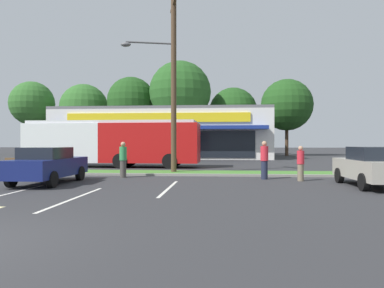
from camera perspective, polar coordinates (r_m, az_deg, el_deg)
The scene contains 21 objects.
grass_median at distance 20.18m, azimuth -9.04°, elevation -4.51°, with size 56.00×2.20×0.12m, color #427A2D.
curb_lip at distance 19.00m, azimuth -9.91°, elevation -4.81°, with size 56.00×0.24×0.12m, color gray.
parking_stripe_1 at distance 13.57m, azimuth -27.42°, elevation -7.09°, with size 0.12×4.80×0.01m, color silver.
parking_stripe_2 at distance 11.76m, azimuth -18.21°, elevation -8.21°, with size 0.12×4.80×0.01m, color silver.
parking_stripe_3 at distance 13.63m, azimuth -3.72°, elevation -7.03°, with size 0.12×4.80×0.01m, color silver.
storefront_building at distance 42.31m, azimuth -4.10°, elevation 1.60°, with size 23.30×13.88×5.48m.
tree_far_left at distance 58.31m, azimuth -24.13°, elevation 5.91°, with size 6.46×6.46×10.77m.
tree_left at distance 54.97m, azimuth -16.83°, elevation 5.50°, with size 7.01×7.01×10.30m.
tree_mid_left at distance 51.36m, azimuth -9.66°, elevation 6.76°, with size 6.74×6.74×10.95m.
tree_mid at distance 48.47m, azimuth -1.90°, elevation 8.27°, with size 8.28×8.28×12.66m.
tree_mid_right at distance 51.87m, azimuth 6.57°, elevation 5.11°, with size 6.95×6.95×9.63m.
tree_right at distance 48.82m, azimuth 14.87°, elevation 6.03°, with size 6.75×6.75×10.06m.
utility_pole at distance 20.04m, azimuth -3.35°, elevation 10.57°, with size 3.16×2.37×9.96m.
city_bus at distance 25.80m, azimuth -12.54°, elevation 0.31°, with size 12.32×2.93×3.25m.
bus_stop_bench at distance 20.30m, azimuth -25.55°, elevation -3.25°, with size 1.60×0.45×0.95m.
car_0 at distance 32.87m, azimuth -14.65°, elevation -1.46°, with size 4.25×1.89×1.49m.
car_1 at distance 16.19m, azimuth -21.97°, elevation -3.11°, with size 1.87×4.38×1.53m.
car_2 at distance 15.60m, azimuth 26.97°, elevation -3.22°, with size 1.94×4.22×1.56m.
pedestrian_near_bench at distance 17.15m, azimuth 11.46°, elevation -2.52°, with size 0.36×0.36×1.80m.
pedestrian_by_pole at distance 16.74m, azimuth 16.92°, elevation -2.98°, with size 0.32×0.32×1.58m.
pedestrian_far at distance 17.93m, azimuth -10.93°, elevation -2.46°, with size 0.36×0.36×1.76m.
Camera 1 is at (4.72, -5.55, 1.73)m, focal length 33.46 mm.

